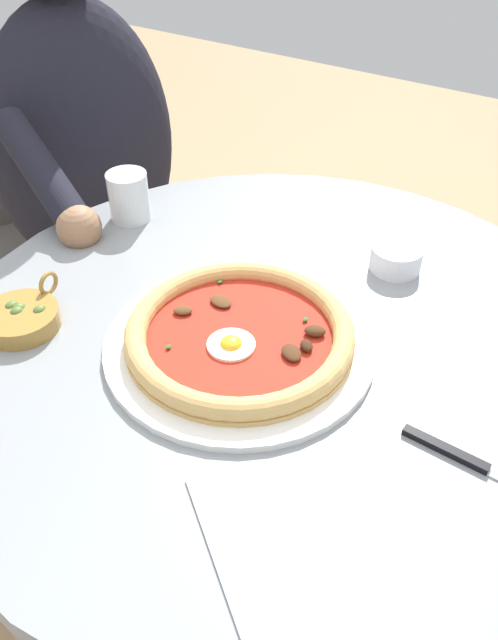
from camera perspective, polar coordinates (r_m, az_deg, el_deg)
ground_plane at (r=1.42m, az=1.78°, el=-24.28°), size 6.00×6.00×0.02m
dining_table at (r=0.93m, az=2.51°, el=-8.06°), size 0.89×0.89×0.73m
pizza_on_plate at (r=0.79m, az=-0.83°, el=-1.46°), size 0.34×0.34×0.04m
water_glass at (r=1.06m, az=-10.59°, el=10.46°), size 0.06×0.06×0.08m
steak_knife at (r=0.72m, az=19.25°, el=-11.89°), size 0.02×0.22×0.01m
ramekin_capers at (r=0.95m, az=12.93°, el=5.47°), size 0.07×0.07×0.04m
olive_pan at (r=0.88m, az=-19.53°, el=0.22°), size 0.12×0.10×0.05m
fork_utensil at (r=0.62m, az=-2.85°, el=-20.13°), size 0.11×0.15×0.00m
diner_person at (r=1.43m, az=-13.18°, el=7.20°), size 0.49×0.46×1.18m
cafe_chair_diner at (r=1.55m, az=-15.24°, el=9.62°), size 0.57×0.57×0.86m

